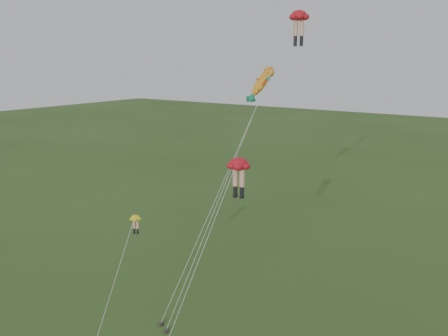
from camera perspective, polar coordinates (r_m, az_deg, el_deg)
The scene contains 5 objects.
ground at distance 37.87m, azimuth -6.09°, elevation -18.18°, with size 300.00×300.00×0.00m, color #2A4819.
legs_kite_red_high at distance 41.12m, azimuth 8.39°, elevation 16.22°, with size 5.49×13.26×22.92m.
legs_kite_red_mid at distance 33.85m, azimuth 1.60°, elevation -0.04°, with size 2.53×8.04×12.68m.
legs_kite_yellow at distance 38.78m, azimuth -10.30°, elevation -6.44°, with size 2.18×6.43×7.55m.
fish_kite at distance 40.00m, azimuth 4.35°, elevation 9.68°, with size 2.66×11.80×18.84m.
Camera 1 is at (21.67, -24.33, 19.32)m, focal length 40.00 mm.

